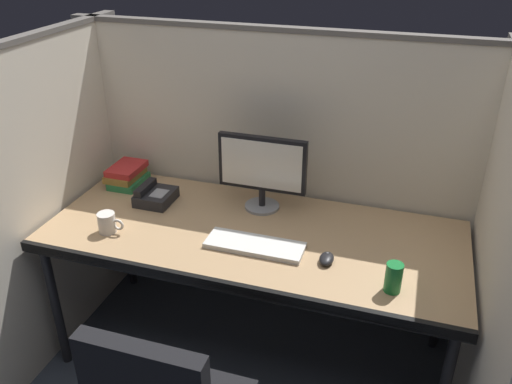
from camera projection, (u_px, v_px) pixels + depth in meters
The scene contains 11 objects.
cubicle_partition_rear at pixel (279, 181), 2.76m from camera, with size 2.21×0.06×1.57m.
cubicle_partition_left at pixel (52, 200), 2.57m from camera, with size 0.06×1.41×1.57m.
cubicle_partition_right at pixel (490, 276), 2.03m from camera, with size 0.06×1.41×1.57m.
desk at pixel (252, 242), 2.42m from camera, with size 1.90×0.80×0.74m.
monitor_center at pixel (262, 168), 2.51m from camera, with size 0.43×0.17×0.37m.
keyboard_main at pixel (255, 245), 2.29m from camera, with size 0.43×0.15×0.02m, color silver.
computer_mouse at pixel (327, 259), 2.19m from camera, with size 0.06×0.10×0.04m.
coffee_mug at pixel (108, 223), 2.38m from camera, with size 0.13×0.08×0.09m.
soda_can at pixel (393, 278), 2.00m from camera, with size 0.07×0.07×0.12m, color #197233.
desk_phone at pixel (155, 196), 2.64m from camera, with size 0.17×0.19×0.09m.
book_stack at pixel (127, 175), 2.81m from camera, with size 0.17×0.22×0.10m.
Camera 1 is at (0.64, -1.64, 2.02)m, focal length 37.01 mm.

